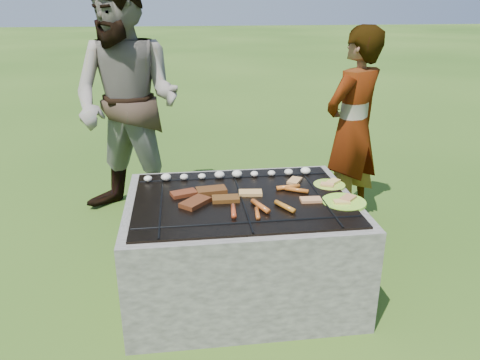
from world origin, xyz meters
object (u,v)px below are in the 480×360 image
object	(u,v)px
plate_near	(344,202)
cook	(352,128)
bystander	(127,103)
plate_far	(330,185)
fire_pit	(241,249)

from	to	relation	value
plate_near	cook	size ratio (longest dim) A/B	0.19
cook	bystander	xyz separation A→B (m)	(-1.69, 0.30, 0.18)
plate_far	cook	bearing A→B (deg)	61.56
fire_pit	plate_far	size ratio (longest dim) A/B	5.95
cook	bystander	size ratio (longest dim) A/B	0.81
fire_pit	cook	xyz separation A→B (m)	(0.97, 0.89, 0.47)
bystander	fire_pit	bearing A→B (deg)	-30.61
plate_far	cook	size ratio (longest dim) A/B	0.15
fire_pit	bystander	distance (m)	1.53
plate_near	fire_pit	bearing A→B (deg)	166.92
plate_near	cook	world-z (taller)	cook
cook	bystander	bearing A→B (deg)	-42.38
fire_pit	cook	bearing A→B (deg)	42.46
fire_pit	cook	size ratio (longest dim) A/B	0.87
cook	bystander	world-z (taller)	bystander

